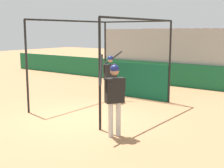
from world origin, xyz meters
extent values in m
plane|color=#A8754C|center=(0.00, 0.00, 0.00)|extent=(60.00, 60.00, 0.00)
cube|color=#196038|center=(0.00, 7.02, 0.56)|extent=(24.00, 0.12, 1.12)
cube|color=#9E9E99|center=(0.00, 8.68, 1.38)|extent=(8.70, 3.20, 2.77)
cube|color=maroon|center=(-3.58, 7.48, 1.17)|extent=(0.45, 0.40, 0.10)
cube|color=maroon|center=(-3.58, 7.66, 1.40)|extent=(0.45, 0.06, 0.40)
cube|color=maroon|center=(-3.03, 7.48, 1.17)|extent=(0.45, 0.40, 0.10)
cube|color=maroon|center=(-3.03, 7.66, 1.40)|extent=(0.45, 0.06, 0.40)
cube|color=maroon|center=(-2.48, 7.48, 1.17)|extent=(0.45, 0.40, 0.10)
cube|color=maroon|center=(-2.48, 7.66, 1.40)|extent=(0.45, 0.06, 0.40)
cube|color=maroon|center=(-1.92, 7.48, 1.17)|extent=(0.45, 0.40, 0.10)
cube|color=maroon|center=(-1.92, 7.66, 1.40)|extent=(0.45, 0.06, 0.40)
cube|color=maroon|center=(-1.38, 7.48, 1.17)|extent=(0.45, 0.40, 0.10)
cube|color=maroon|center=(-1.38, 7.66, 1.40)|extent=(0.45, 0.06, 0.40)
cube|color=maroon|center=(-0.83, 7.48, 1.17)|extent=(0.45, 0.40, 0.10)
cube|color=maroon|center=(-0.83, 7.66, 1.40)|extent=(0.45, 0.06, 0.40)
cube|color=maroon|center=(-0.27, 7.48, 1.17)|extent=(0.45, 0.40, 0.10)
cube|color=maroon|center=(-0.27, 7.66, 1.40)|extent=(0.45, 0.06, 0.40)
cube|color=maroon|center=(0.28, 7.48, 1.17)|extent=(0.45, 0.40, 0.10)
cube|color=maroon|center=(0.28, 7.66, 1.40)|extent=(0.45, 0.06, 0.40)
cube|color=maroon|center=(0.83, 7.48, 1.17)|extent=(0.45, 0.40, 0.10)
cube|color=maroon|center=(0.83, 7.66, 1.40)|extent=(0.45, 0.06, 0.40)
cube|color=maroon|center=(1.38, 7.48, 1.17)|extent=(0.45, 0.40, 0.10)
cube|color=maroon|center=(1.38, 7.66, 1.40)|extent=(0.45, 0.06, 0.40)
cube|color=maroon|center=(1.92, 7.48, 1.17)|extent=(0.45, 0.40, 0.10)
cube|color=maroon|center=(1.92, 7.66, 1.40)|extent=(0.45, 0.06, 0.40)
cube|color=maroon|center=(-3.58, 8.28, 1.57)|extent=(0.45, 0.40, 0.10)
cube|color=maroon|center=(-3.58, 8.46, 1.80)|extent=(0.45, 0.06, 0.40)
cube|color=maroon|center=(-3.03, 8.28, 1.57)|extent=(0.45, 0.40, 0.10)
cube|color=maroon|center=(-3.03, 8.46, 1.80)|extent=(0.45, 0.06, 0.40)
cube|color=maroon|center=(-2.48, 8.28, 1.57)|extent=(0.45, 0.40, 0.10)
cube|color=maroon|center=(-2.48, 8.46, 1.80)|extent=(0.45, 0.06, 0.40)
cube|color=maroon|center=(-1.92, 8.28, 1.57)|extent=(0.45, 0.40, 0.10)
cube|color=maroon|center=(-1.92, 8.46, 1.80)|extent=(0.45, 0.06, 0.40)
cube|color=maroon|center=(-1.38, 8.28, 1.57)|extent=(0.45, 0.40, 0.10)
cube|color=maroon|center=(-1.38, 8.46, 1.80)|extent=(0.45, 0.06, 0.40)
cube|color=maroon|center=(-0.83, 8.28, 1.57)|extent=(0.45, 0.40, 0.10)
cube|color=maroon|center=(-0.83, 8.46, 1.80)|extent=(0.45, 0.06, 0.40)
cube|color=maroon|center=(-0.27, 8.28, 1.57)|extent=(0.45, 0.40, 0.10)
cube|color=maroon|center=(-0.27, 8.46, 1.80)|extent=(0.45, 0.06, 0.40)
cube|color=maroon|center=(0.28, 8.28, 1.57)|extent=(0.45, 0.40, 0.10)
cube|color=maroon|center=(0.28, 8.46, 1.80)|extent=(0.45, 0.06, 0.40)
cube|color=maroon|center=(0.83, 8.28, 1.57)|extent=(0.45, 0.40, 0.10)
cube|color=maroon|center=(0.83, 8.46, 1.80)|extent=(0.45, 0.06, 0.40)
cube|color=maroon|center=(1.38, 8.28, 1.57)|extent=(0.45, 0.40, 0.10)
cube|color=maroon|center=(1.38, 8.46, 1.80)|extent=(0.45, 0.06, 0.40)
cube|color=maroon|center=(-3.58, 9.08, 1.97)|extent=(0.45, 0.40, 0.10)
cube|color=maroon|center=(-3.58, 9.26, 2.20)|extent=(0.45, 0.06, 0.40)
cube|color=maroon|center=(-3.03, 9.08, 1.97)|extent=(0.45, 0.40, 0.10)
cube|color=maroon|center=(-3.03, 9.26, 2.20)|extent=(0.45, 0.06, 0.40)
cube|color=maroon|center=(-2.48, 9.08, 1.97)|extent=(0.45, 0.40, 0.10)
cube|color=maroon|center=(-2.48, 9.26, 2.20)|extent=(0.45, 0.06, 0.40)
cube|color=maroon|center=(-1.92, 9.08, 1.97)|extent=(0.45, 0.40, 0.10)
cube|color=maroon|center=(-1.92, 9.26, 2.20)|extent=(0.45, 0.06, 0.40)
cube|color=maroon|center=(-1.38, 9.08, 1.97)|extent=(0.45, 0.40, 0.10)
cube|color=maroon|center=(-1.38, 9.26, 2.20)|extent=(0.45, 0.06, 0.40)
cube|color=maroon|center=(-0.83, 9.08, 1.97)|extent=(0.45, 0.40, 0.10)
cube|color=maroon|center=(-0.83, 9.26, 2.20)|extent=(0.45, 0.06, 0.40)
cube|color=maroon|center=(-0.27, 9.08, 1.97)|extent=(0.45, 0.40, 0.10)
cube|color=maroon|center=(-0.27, 9.26, 2.20)|extent=(0.45, 0.06, 0.40)
cube|color=maroon|center=(0.28, 9.08, 1.97)|extent=(0.45, 0.40, 0.10)
cube|color=maroon|center=(0.28, 9.26, 2.20)|extent=(0.45, 0.06, 0.40)
cube|color=maroon|center=(0.83, 9.08, 1.97)|extent=(0.45, 0.40, 0.10)
cube|color=maroon|center=(0.83, 9.26, 2.20)|extent=(0.45, 0.06, 0.40)
cube|color=maroon|center=(1.38, 9.08, 1.97)|extent=(0.45, 0.40, 0.10)
cube|color=maroon|center=(1.38, 9.26, 2.20)|extent=(0.45, 0.06, 0.40)
cube|color=maroon|center=(-3.58, 9.88, 2.37)|extent=(0.45, 0.40, 0.10)
cube|color=maroon|center=(-3.58, 10.06, 2.60)|extent=(0.45, 0.06, 0.40)
cube|color=maroon|center=(-3.03, 9.88, 2.37)|extent=(0.45, 0.40, 0.10)
cube|color=maroon|center=(-3.03, 10.06, 2.60)|extent=(0.45, 0.06, 0.40)
cube|color=maroon|center=(-2.48, 9.88, 2.37)|extent=(0.45, 0.40, 0.10)
cube|color=maroon|center=(-2.48, 10.06, 2.60)|extent=(0.45, 0.06, 0.40)
cube|color=maroon|center=(-1.92, 9.88, 2.37)|extent=(0.45, 0.40, 0.10)
cube|color=maroon|center=(-1.92, 10.06, 2.60)|extent=(0.45, 0.06, 0.40)
cube|color=maroon|center=(-1.38, 9.88, 2.37)|extent=(0.45, 0.40, 0.10)
cube|color=maroon|center=(-1.38, 10.06, 2.60)|extent=(0.45, 0.06, 0.40)
cube|color=maroon|center=(-0.83, 9.88, 2.37)|extent=(0.45, 0.40, 0.10)
cube|color=maroon|center=(-0.83, 10.06, 2.60)|extent=(0.45, 0.06, 0.40)
cube|color=maroon|center=(-0.27, 9.88, 2.37)|extent=(0.45, 0.40, 0.10)
cube|color=maroon|center=(-0.27, 10.06, 2.60)|extent=(0.45, 0.06, 0.40)
cube|color=maroon|center=(0.28, 9.88, 2.37)|extent=(0.45, 0.40, 0.10)
cube|color=maroon|center=(0.28, 10.06, 2.60)|extent=(0.45, 0.06, 0.40)
cube|color=maroon|center=(0.83, 9.88, 2.37)|extent=(0.45, 0.40, 0.10)
cube|color=maroon|center=(0.83, 10.06, 2.60)|extent=(0.45, 0.06, 0.40)
cylinder|color=black|center=(-1.72, -0.51, 1.52)|extent=(0.07, 0.07, 3.04)
cylinder|color=black|center=(1.32, -0.51, 1.52)|extent=(0.07, 0.07, 3.04)
cylinder|color=black|center=(-1.72, 3.63, 1.52)|extent=(0.07, 0.07, 3.04)
cylinder|color=black|center=(1.32, 3.63, 1.52)|extent=(0.07, 0.07, 3.04)
cylinder|color=black|center=(-1.72, 1.56, 3.04)|extent=(0.06, 4.14, 0.06)
cylinder|color=black|center=(1.32, 1.56, 3.04)|extent=(0.06, 4.14, 0.06)
cylinder|color=black|center=(-0.20, 3.63, 3.04)|extent=(3.04, 0.06, 0.06)
cube|color=#0F5133|center=(-0.20, 3.61, 0.71)|extent=(2.97, 0.03, 1.41)
cylinder|color=silver|center=(-0.55, 2.33, 0.42)|extent=(0.17, 0.17, 0.84)
cylinder|color=silver|center=(-0.57, 2.58, 0.42)|extent=(0.17, 0.17, 0.84)
cube|color=black|center=(-0.56, 2.46, 1.14)|extent=(0.40, 0.51, 0.59)
sphere|color=#A37556|center=(-0.56, 2.46, 1.60)|extent=(0.21, 0.21, 0.21)
sphere|color=navy|center=(-0.56, 2.46, 1.64)|extent=(0.22, 0.22, 0.22)
cylinder|color=black|center=(-0.70, 2.25, 1.27)|extent=(0.09, 0.09, 0.33)
cylinder|color=black|center=(-0.49, 2.69, 1.27)|extent=(0.09, 0.09, 0.33)
cylinder|color=black|center=(-0.71, 2.83, 1.63)|extent=(0.49, 0.64, 0.55)
sphere|color=black|center=(-0.42, 2.62, 1.38)|extent=(0.08, 0.08, 0.08)
cylinder|color=silver|center=(2.01, -0.61, 0.45)|extent=(0.18, 0.18, 0.89)
cylinder|color=silver|center=(1.90, -0.79, 0.45)|extent=(0.18, 0.18, 0.89)
cube|color=black|center=(1.95, -0.70, 1.21)|extent=(0.43, 0.52, 0.63)
sphere|color=#A37556|center=(1.95, -0.70, 1.69)|extent=(0.22, 0.22, 0.22)
sphere|color=navy|center=(1.95, -0.70, 1.74)|extent=(0.23, 0.23, 0.23)
cylinder|color=black|center=(2.12, -0.51, 1.35)|extent=(0.10, 0.10, 0.35)
cylinder|color=black|center=(1.86, -0.93, 1.35)|extent=(0.10, 0.10, 0.35)
cylinder|color=black|center=(1.76, -1.01, 1.75)|extent=(0.34, 0.48, 0.72)
sphere|color=black|center=(1.96, -0.87, 1.40)|extent=(0.08, 0.08, 0.08)
sphere|color=white|center=(-0.36, 2.93, 0.04)|extent=(0.07, 0.07, 0.07)
camera|label=1|loc=(6.49, -6.90, 2.69)|focal=50.00mm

